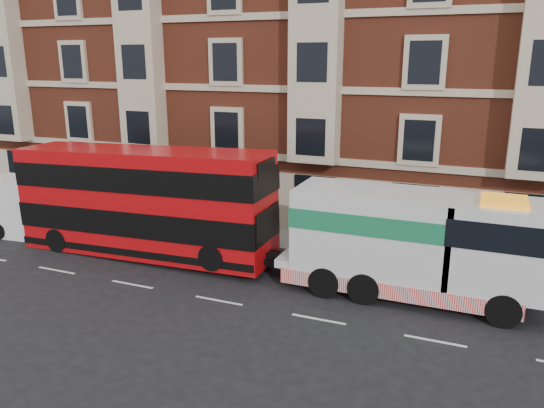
{
  "coord_description": "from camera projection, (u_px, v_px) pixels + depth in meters",
  "views": [
    {
      "loc": [
        8.91,
        -16.47,
        8.96
      ],
      "look_at": [
        0.58,
        4.0,
        2.9
      ],
      "focal_mm": 35.0,
      "sensor_mm": 36.0,
      "label": 1
    }
  ],
  "objects": [
    {
      "name": "ground",
      "position": [
        219.0,
        301.0,
        20.32
      ],
      "size": [
        120.0,
        120.0,
        0.0
      ],
      "primitive_type": "plane",
      "color": "black",
      "rests_on": "ground"
    },
    {
      "name": "sidewalk",
      "position": [
        287.0,
        239.0,
        27.0
      ],
      "size": [
        90.0,
        3.0,
        0.15
      ],
      "primitive_type": "cube",
      "color": "slate",
      "rests_on": "ground"
    },
    {
      "name": "victorian_terrace",
      "position": [
        342.0,
        39.0,
        30.87
      ],
      "size": [
        45.0,
        12.0,
        20.4
      ],
      "color": "brown",
      "rests_on": "ground"
    },
    {
      "name": "lamp_post_west",
      "position": [
        170.0,
        185.0,
        27.33
      ],
      "size": [
        0.35,
        0.15,
        4.35
      ],
      "color": "black",
      "rests_on": "sidewalk"
    },
    {
      "name": "double_decker_bus",
      "position": [
        143.0,
        200.0,
        24.45
      ],
      "size": [
        12.41,
        2.85,
        5.02
      ],
      "color": "red",
      "rests_on": "ground"
    },
    {
      "name": "tow_truck",
      "position": [
        409.0,
        243.0,
        20.18
      ],
      "size": [
        9.94,
        2.94,
        4.14
      ],
      "color": "silver",
      "rests_on": "ground"
    },
    {
      "name": "box_van",
      "position": [
        41.0,
        209.0,
        27.42
      ],
      "size": [
        5.94,
        2.91,
        2.98
      ],
      "rotation": [
        0.0,
        0.0,
        0.1
      ],
      "color": "white",
      "rests_on": "ground"
    },
    {
      "name": "pedestrian",
      "position": [
        175.0,
        211.0,
        28.44
      ],
      "size": [
        0.79,
        0.78,
        1.84
      ],
      "primitive_type": "imported",
      "rotation": [
        0.0,
        0.0,
        -0.73
      ],
      "color": "#1C2938",
      "rests_on": "sidewalk"
    }
  ]
}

